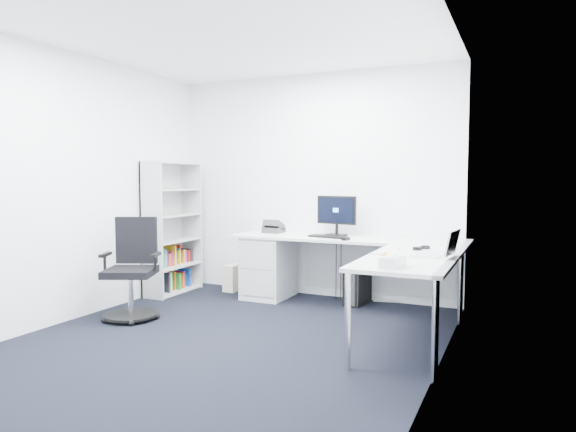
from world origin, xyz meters
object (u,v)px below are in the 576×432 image
at_px(monitor, 336,215).
at_px(laptop, 428,242).
at_px(bookshelf, 172,228).
at_px(l_desk, 335,277).
at_px(task_chair, 130,269).

xyz_separation_m(monitor, laptop, (1.23, -1.13, -0.12)).
relative_size(bookshelf, laptop, 4.89).
distance_m(l_desk, task_chair, 2.14).
xyz_separation_m(l_desk, laptop, (1.08, -0.68, 0.51)).
relative_size(bookshelf, monitor, 3.32).
xyz_separation_m(bookshelf, laptop, (3.25, -0.73, 0.07)).
height_order(bookshelf, monitor, bookshelf).
bearing_deg(task_chair, laptop, -14.98).
distance_m(bookshelf, laptop, 3.33).
bearing_deg(task_chair, bookshelf, 83.30).
bearing_deg(l_desk, monitor, 108.96).
relative_size(bookshelf, task_chair, 1.59).
height_order(bookshelf, task_chair, bookshelf).
bearing_deg(laptop, bookshelf, 174.49).
xyz_separation_m(bookshelf, monitor, (2.02, 0.40, 0.19)).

